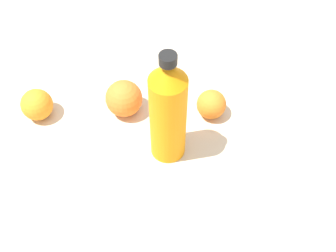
% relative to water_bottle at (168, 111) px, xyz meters
% --- Properties ---
extents(ground_plane, '(2.40, 2.40, 0.00)m').
position_rel_water_bottle_xyz_m(ground_plane, '(0.04, 0.05, -0.13)').
color(ground_plane, beige).
extents(water_bottle, '(0.07, 0.07, 0.27)m').
position_rel_water_bottle_xyz_m(water_bottle, '(0.00, 0.00, 0.00)').
color(water_bottle, orange).
rests_on(water_bottle, ground_plane).
extents(orange_0, '(0.07, 0.07, 0.07)m').
position_rel_water_bottle_xyz_m(orange_0, '(0.14, -0.27, -0.09)').
color(orange_0, orange).
rests_on(orange_0, ground_plane).
extents(orange_1, '(0.07, 0.07, 0.07)m').
position_rel_water_bottle_xyz_m(orange_1, '(-0.14, -0.00, -0.09)').
color(orange_1, orange).
rests_on(orange_1, ground_plane).
extents(orange_2, '(0.08, 0.08, 0.08)m').
position_rel_water_bottle_xyz_m(orange_2, '(-0.00, -0.14, -0.08)').
color(orange_2, orange).
rests_on(orange_2, ground_plane).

